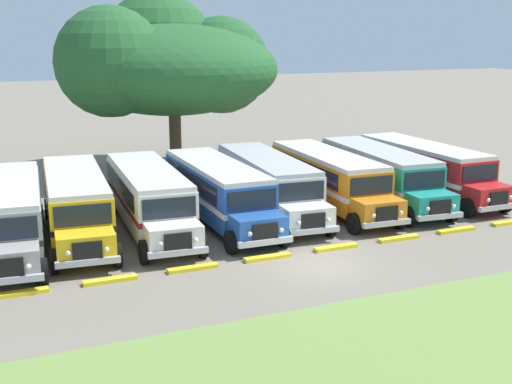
# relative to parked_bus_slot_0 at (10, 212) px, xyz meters

# --- Properties ---
(ground_plane) EXTENTS (220.00, 220.00, 0.00)m
(ground_plane) POSITION_rel_parked_bus_slot_0_xyz_m (10.94, -7.10, -1.58)
(ground_plane) COLOR slate
(foreground_grass_strip) EXTENTS (80.00, 11.13, 0.01)m
(foreground_grass_strip) POSITION_rel_parked_bus_slot_0_xyz_m (10.94, -16.29, -1.58)
(foreground_grass_strip) COLOR olive
(foreground_grass_strip) RESTS_ON ground_plane
(parked_bus_slot_0) EXTENTS (3.58, 10.98, 2.82)m
(parked_bus_slot_0) POSITION_rel_parked_bus_slot_0_xyz_m (0.00, 0.00, 0.00)
(parked_bus_slot_0) COLOR #9E9993
(parked_bus_slot_0) RESTS_ON ground_plane
(parked_bus_slot_1) EXTENTS (3.56, 10.97, 2.82)m
(parked_bus_slot_1) POSITION_rel_parked_bus_slot_0_xyz_m (2.86, 0.80, 0.00)
(parked_bus_slot_1) COLOR yellow
(parked_bus_slot_1) RESTS_ON ground_plane
(parked_bus_slot_2) EXTENTS (3.32, 10.93, 2.82)m
(parked_bus_slot_2) POSITION_rel_parked_bus_slot_0_xyz_m (6.15, 0.53, 0.00)
(parked_bus_slot_2) COLOR silver
(parked_bus_slot_2) RESTS_ON ground_plane
(parked_bus_slot_3) EXTENTS (2.86, 10.86, 2.82)m
(parked_bus_slot_3) POSITION_rel_parked_bus_slot_0_xyz_m (9.53, 0.41, 0.00)
(parked_bus_slot_3) COLOR #23519E
(parked_bus_slot_3) RESTS_ON ground_plane
(parked_bus_slot_4) EXTENTS (3.46, 10.96, 2.82)m
(parked_bus_slot_4) POSITION_rel_parked_bus_slot_0_xyz_m (12.44, 0.99, 0.00)
(parked_bus_slot_4) COLOR silver
(parked_bus_slot_4) RESTS_ON ground_plane
(parked_bus_slot_5) EXTENTS (3.16, 10.91, 2.82)m
(parked_bus_slot_5) POSITION_rel_parked_bus_slot_0_xyz_m (15.84, 0.71, 0.00)
(parked_bus_slot_5) COLOR orange
(parked_bus_slot_5) RESTS_ON ground_plane
(parked_bus_slot_6) EXTENTS (3.46, 10.96, 2.82)m
(parked_bus_slot_6) POSITION_rel_parked_bus_slot_0_xyz_m (18.95, 0.67, 0.00)
(parked_bus_slot_6) COLOR teal
(parked_bus_slot_6) RESTS_ON ground_plane
(parked_bus_slot_7) EXTENTS (2.70, 10.84, 2.82)m
(parked_bus_slot_7) POSITION_rel_parked_bus_slot_0_xyz_m (22.16, 0.91, 0.00)
(parked_bus_slot_7) COLOR red
(parked_bus_slot_7) RESTS_ON ground_plane
(curb_wheelstop_0) EXTENTS (2.00, 0.36, 0.15)m
(curb_wheelstop_0) POSITION_rel_parked_bus_slot_0_xyz_m (-0.22, -5.70, -1.51)
(curb_wheelstop_0) COLOR yellow
(curb_wheelstop_0) RESTS_ON ground_plane
(curb_wheelstop_1) EXTENTS (2.00, 0.36, 0.15)m
(curb_wheelstop_1) POSITION_rel_parked_bus_slot_0_xyz_m (2.97, -5.70, -1.51)
(curb_wheelstop_1) COLOR yellow
(curb_wheelstop_1) RESTS_ON ground_plane
(curb_wheelstop_2) EXTENTS (2.00, 0.36, 0.15)m
(curb_wheelstop_2) POSITION_rel_parked_bus_slot_0_xyz_m (6.16, -5.70, -1.51)
(curb_wheelstop_2) COLOR yellow
(curb_wheelstop_2) RESTS_ON ground_plane
(curb_wheelstop_3) EXTENTS (2.00, 0.36, 0.15)m
(curb_wheelstop_3) POSITION_rel_parked_bus_slot_0_xyz_m (9.35, -5.70, -1.51)
(curb_wheelstop_3) COLOR yellow
(curb_wheelstop_3) RESTS_ON ground_plane
(curb_wheelstop_4) EXTENTS (2.00, 0.36, 0.15)m
(curb_wheelstop_4) POSITION_rel_parked_bus_slot_0_xyz_m (12.54, -5.70, -1.51)
(curb_wheelstop_4) COLOR yellow
(curb_wheelstop_4) RESTS_ON ground_plane
(curb_wheelstop_5) EXTENTS (2.00, 0.36, 0.15)m
(curb_wheelstop_5) POSITION_rel_parked_bus_slot_0_xyz_m (15.73, -5.70, -1.51)
(curb_wheelstop_5) COLOR yellow
(curb_wheelstop_5) RESTS_ON ground_plane
(curb_wheelstop_6) EXTENTS (2.00, 0.36, 0.15)m
(curb_wheelstop_6) POSITION_rel_parked_bus_slot_0_xyz_m (18.92, -5.70, -1.51)
(curb_wheelstop_6) COLOR yellow
(curb_wheelstop_6) RESTS_ON ground_plane
(curb_wheelstop_7) EXTENTS (2.00, 0.36, 0.15)m
(curb_wheelstop_7) POSITION_rel_parked_bus_slot_0_xyz_m (22.11, -5.70, -1.51)
(curb_wheelstop_7) COLOR yellow
(curb_wheelstop_7) RESTS_ON ground_plane
(broad_shade_tree) EXTENTS (14.77, 13.95, 11.62)m
(broad_shade_tree) POSITION_rel_parked_bus_slot_0_xyz_m (11.10, 13.69, 5.38)
(broad_shade_tree) COLOR brown
(broad_shade_tree) RESTS_ON ground_plane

